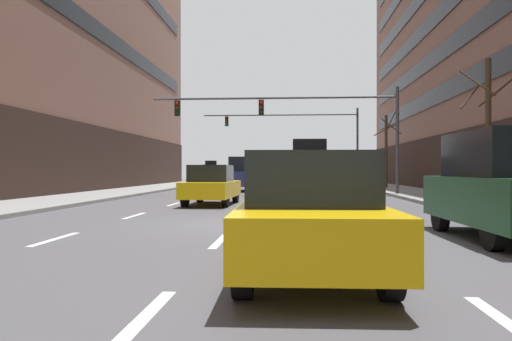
% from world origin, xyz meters
% --- Properties ---
extents(ground_plane, '(120.00, 120.00, 0.00)m').
position_xyz_m(ground_plane, '(0.00, 0.00, 0.00)').
color(ground_plane, '#515156').
extents(lane_stripe_l1_s3, '(0.16, 2.00, 0.01)m').
position_xyz_m(lane_stripe_l1_s3, '(-3.37, -3.00, 0.00)').
color(lane_stripe_l1_s3, silver).
rests_on(lane_stripe_l1_s3, ground).
extents(lane_stripe_l1_s4, '(0.16, 2.00, 0.01)m').
position_xyz_m(lane_stripe_l1_s4, '(-3.37, 2.00, 0.00)').
color(lane_stripe_l1_s4, silver).
rests_on(lane_stripe_l1_s4, ground).
extents(lane_stripe_l1_s5, '(0.16, 2.00, 0.01)m').
position_xyz_m(lane_stripe_l1_s5, '(-3.37, 7.00, 0.00)').
color(lane_stripe_l1_s5, silver).
rests_on(lane_stripe_l1_s5, ground).
extents(lane_stripe_l1_s6, '(0.16, 2.00, 0.01)m').
position_xyz_m(lane_stripe_l1_s6, '(-3.37, 12.00, 0.00)').
color(lane_stripe_l1_s6, silver).
rests_on(lane_stripe_l1_s6, ground).
extents(lane_stripe_l1_s7, '(0.16, 2.00, 0.01)m').
position_xyz_m(lane_stripe_l1_s7, '(-3.37, 17.00, 0.00)').
color(lane_stripe_l1_s7, silver).
rests_on(lane_stripe_l1_s7, ground).
extents(lane_stripe_l1_s8, '(0.16, 2.00, 0.01)m').
position_xyz_m(lane_stripe_l1_s8, '(-3.37, 22.00, 0.00)').
color(lane_stripe_l1_s8, silver).
rests_on(lane_stripe_l1_s8, ground).
extents(lane_stripe_l1_s9, '(0.16, 2.00, 0.01)m').
position_xyz_m(lane_stripe_l1_s9, '(-3.37, 27.00, 0.00)').
color(lane_stripe_l1_s9, silver).
rests_on(lane_stripe_l1_s9, ground).
extents(lane_stripe_l1_s10, '(0.16, 2.00, 0.01)m').
position_xyz_m(lane_stripe_l1_s10, '(-3.37, 32.00, 0.00)').
color(lane_stripe_l1_s10, silver).
rests_on(lane_stripe_l1_s10, ground).
extents(lane_stripe_l2_s2, '(0.16, 2.00, 0.01)m').
position_xyz_m(lane_stripe_l2_s2, '(0.00, -8.00, 0.00)').
color(lane_stripe_l2_s2, silver).
rests_on(lane_stripe_l2_s2, ground).
extents(lane_stripe_l2_s3, '(0.16, 2.00, 0.01)m').
position_xyz_m(lane_stripe_l2_s3, '(0.00, -3.00, 0.00)').
color(lane_stripe_l2_s3, silver).
rests_on(lane_stripe_l2_s3, ground).
extents(lane_stripe_l2_s4, '(0.16, 2.00, 0.01)m').
position_xyz_m(lane_stripe_l2_s4, '(0.00, 2.00, 0.00)').
color(lane_stripe_l2_s4, silver).
rests_on(lane_stripe_l2_s4, ground).
extents(lane_stripe_l2_s5, '(0.16, 2.00, 0.01)m').
position_xyz_m(lane_stripe_l2_s5, '(0.00, 7.00, 0.00)').
color(lane_stripe_l2_s5, silver).
rests_on(lane_stripe_l2_s5, ground).
extents(lane_stripe_l2_s6, '(0.16, 2.00, 0.01)m').
position_xyz_m(lane_stripe_l2_s6, '(0.00, 12.00, 0.00)').
color(lane_stripe_l2_s6, silver).
rests_on(lane_stripe_l2_s6, ground).
extents(lane_stripe_l2_s7, '(0.16, 2.00, 0.01)m').
position_xyz_m(lane_stripe_l2_s7, '(0.00, 17.00, 0.00)').
color(lane_stripe_l2_s7, silver).
rests_on(lane_stripe_l2_s7, ground).
extents(lane_stripe_l2_s8, '(0.16, 2.00, 0.01)m').
position_xyz_m(lane_stripe_l2_s8, '(0.00, 22.00, 0.00)').
color(lane_stripe_l2_s8, silver).
rests_on(lane_stripe_l2_s8, ground).
extents(lane_stripe_l2_s9, '(0.16, 2.00, 0.01)m').
position_xyz_m(lane_stripe_l2_s9, '(0.00, 27.00, 0.00)').
color(lane_stripe_l2_s9, silver).
rests_on(lane_stripe_l2_s9, ground).
extents(lane_stripe_l2_s10, '(0.16, 2.00, 0.01)m').
position_xyz_m(lane_stripe_l2_s10, '(0.00, 32.00, 0.00)').
color(lane_stripe_l2_s10, silver).
rests_on(lane_stripe_l2_s10, ground).
extents(lane_stripe_l3_s2, '(0.16, 2.00, 0.01)m').
position_xyz_m(lane_stripe_l3_s2, '(3.37, -8.00, 0.00)').
color(lane_stripe_l3_s2, silver).
rests_on(lane_stripe_l3_s2, ground).
extents(lane_stripe_l3_s3, '(0.16, 2.00, 0.01)m').
position_xyz_m(lane_stripe_l3_s3, '(3.37, -3.00, 0.00)').
color(lane_stripe_l3_s3, silver).
rests_on(lane_stripe_l3_s3, ground).
extents(lane_stripe_l3_s4, '(0.16, 2.00, 0.01)m').
position_xyz_m(lane_stripe_l3_s4, '(3.37, 2.00, 0.00)').
color(lane_stripe_l3_s4, silver).
rests_on(lane_stripe_l3_s4, ground).
extents(lane_stripe_l3_s5, '(0.16, 2.00, 0.01)m').
position_xyz_m(lane_stripe_l3_s5, '(3.37, 7.00, 0.00)').
color(lane_stripe_l3_s5, silver).
rests_on(lane_stripe_l3_s5, ground).
extents(lane_stripe_l3_s6, '(0.16, 2.00, 0.01)m').
position_xyz_m(lane_stripe_l3_s6, '(3.37, 12.00, 0.00)').
color(lane_stripe_l3_s6, silver).
rests_on(lane_stripe_l3_s6, ground).
extents(lane_stripe_l3_s7, '(0.16, 2.00, 0.01)m').
position_xyz_m(lane_stripe_l3_s7, '(3.37, 17.00, 0.00)').
color(lane_stripe_l3_s7, silver).
rests_on(lane_stripe_l3_s7, ground).
extents(lane_stripe_l3_s8, '(0.16, 2.00, 0.01)m').
position_xyz_m(lane_stripe_l3_s8, '(3.37, 22.00, 0.00)').
color(lane_stripe_l3_s8, silver).
rests_on(lane_stripe_l3_s8, ground).
extents(lane_stripe_l3_s9, '(0.16, 2.00, 0.01)m').
position_xyz_m(lane_stripe_l3_s9, '(3.37, 27.00, 0.00)').
color(lane_stripe_l3_s9, silver).
rests_on(lane_stripe_l3_s9, ground).
extents(lane_stripe_l3_s10, '(0.16, 2.00, 0.01)m').
position_xyz_m(lane_stripe_l3_s10, '(3.37, 32.00, 0.00)').
color(lane_stripe_l3_s10, silver).
rests_on(lane_stripe_l3_s10, ground).
extents(taxi_driving_0, '(1.92, 4.32, 1.77)m').
position_xyz_m(taxi_driving_0, '(-1.76, 6.74, 0.79)').
color(taxi_driving_0, black).
rests_on(taxi_driving_0, ground).
extents(taxi_driving_1, '(1.93, 4.40, 1.81)m').
position_xyz_m(taxi_driving_1, '(-5.03, 24.13, 0.81)').
color(taxi_driving_1, black).
rests_on(taxi_driving_1, ground).
extents(car_driving_2, '(2.07, 4.70, 2.25)m').
position_xyz_m(car_driving_2, '(-1.66, 19.41, 1.12)').
color(car_driving_2, black).
rests_on(car_driving_2, ground).
extents(taxi_driving_3, '(1.91, 4.39, 1.81)m').
position_xyz_m(taxi_driving_3, '(1.64, -5.92, 0.81)').
color(taxi_driving_3, black).
rests_on(taxi_driving_3, ground).
extents(car_parked_1, '(1.99, 4.55, 2.18)m').
position_xyz_m(car_parked_1, '(5.68, -2.45, 1.09)').
color(car_parked_1, black).
rests_on(car_parked_1, ground).
extents(traffic_signal_0, '(13.40, 0.35, 5.73)m').
position_xyz_m(traffic_signal_0, '(2.03, 13.90, 4.36)').
color(traffic_signal_0, '#4C4C51').
rests_on(traffic_signal_0, sidewalk_right).
extents(traffic_signal_1, '(13.33, 0.35, 6.57)m').
position_xyz_m(traffic_signal_1, '(2.79, 29.30, 4.85)').
color(traffic_signal_1, '#4C4C51').
rests_on(traffic_signal_1, sidewalk_right).
extents(street_tree_1, '(1.83, 2.13, 5.64)m').
position_xyz_m(street_tree_1, '(8.32, 22.93, 2.95)').
color(street_tree_1, '#4C3823').
rests_on(street_tree_1, sidewalk_right).
extents(street_tree_2, '(1.90, 1.92, 5.16)m').
position_xyz_m(street_tree_2, '(8.27, 4.96, 2.87)').
color(street_tree_2, '#4C3823').
rests_on(street_tree_2, sidewalk_right).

